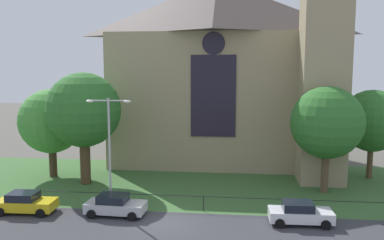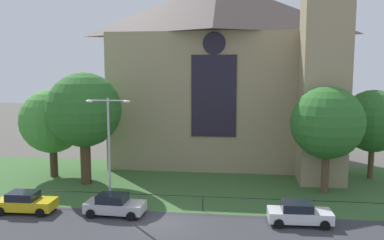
% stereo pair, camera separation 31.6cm
% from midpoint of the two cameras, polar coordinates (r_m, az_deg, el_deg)
% --- Properties ---
extents(ground, '(160.00, 160.00, 0.00)m').
position_cam_midpoint_polar(ground, '(38.08, -1.38, -8.63)').
color(ground, '#56544C').
extents(road_asphalt, '(120.00, 8.00, 0.01)m').
position_cam_midpoint_polar(road_asphalt, '(26.89, -4.97, -15.56)').
color(road_asphalt, '#38383D').
rests_on(road_asphalt, ground).
extents(grass_verge, '(120.00, 20.00, 0.01)m').
position_cam_midpoint_polar(grass_verge, '(36.18, -1.82, -9.49)').
color(grass_verge, '#3D6633').
rests_on(grass_verge, ground).
extents(church_building, '(23.20, 16.20, 26.00)m').
position_cam_midpoint_polar(church_building, '(45.34, 4.20, 7.04)').
color(church_building, tan).
rests_on(church_building, ground).
extents(iron_railing, '(27.10, 0.07, 1.13)m').
position_cam_midpoint_polar(iron_railing, '(30.41, 1.32, -10.88)').
color(iron_railing, black).
rests_on(iron_railing, ground).
extents(tree_left_far, '(6.09, 6.09, 8.44)m').
position_cam_midpoint_polar(tree_left_far, '(41.25, -19.24, -0.20)').
color(tree_left_far, '#423021').
rests_on(tree_left_far, ground).
extents(tree_left_near, '(6.66, 6.66, 10.07)m').
position_cam_midpoint_polar(tree_left_near, '(37.63, -15.12, 1.30)').
color(tree_left_near, '#4C3823').
rests_on(tree_left_near, ground).
extents(tree_right_far, '(5.83, 5.83, 8.43)m').
position_cam_midpoint_polar(tree_right_far, '(41.87, 23.63, -0.12)').
color(tree_right_far, brown).
rests_on(tree_right_far, ground).
extents(tree_right_near, '(6.03, 6.03, 8.96)m').
position_cam_midpoint_polar(tree_right_near, '(35.62, 18.06, -0.37)').
color(tree_right_near, brown).
rests_on(tree_right_near, ground).
extents(streetlamp_near, '(3.37, 0.26, 8.27)m').
position_cam_midpoint_polar(streetlamp_near, '(30.65, -11.75, -2.59)').
color(streetlamp_near, '#B2B2B7').
rests_on(streetlamp_near, ground).
extents(parked_car_yellow, '(4.26, 2.14, 1.51)m').
position_cam_midpoint_polar(parked_car_yellow, '(32.54, -22.48, -10.61)').
color(parked_car_yellow, gold).
rests_on(parked_car_yellow, ground).
extents(parked_car_silver, '(4.28, 2.18, 1.51)m').
position_cam_midpoint_polar(parked_car_silver, '(30.20, -10.97, -11.57)').
color(parked_car_silver, '#B7B7BC').
rests_on(parked_car_silver, ground).
extents(parked_car_white, '(4.25, 2.13, 1.51)m').
position_cam_midpoint_polar(parked_car_white, '(29.02, 14.49, -12.46)').
color(parked_car_white, silver).
rests_on(parked_car_white, ground).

